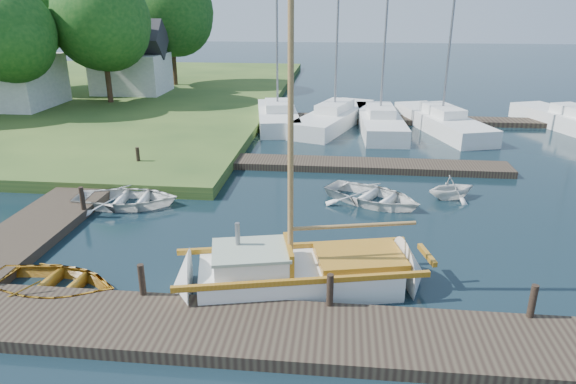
# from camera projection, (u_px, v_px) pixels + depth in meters

# --- Properties ---
(ground) EXTENTS (160.00, 160.00, 0.00)m
(ground) POSITION_uv_depth(u_px,v_px,m) (288.00, 226.00, 16.89)
(ground) COLOR black
(ground) RESTS_ON ground
(near_dock) EXTENTS (18.00, 2.20, 0.30)m
(near_dock) POSITION_uv_depth(u_px,v_px,m) (260.00, 332.00, 11.25)
(near_dock) COLOR black
(near_dock) RESTS_ON ground
(left_dock) EXTENTS (2.20, 18.00, 0.30)m
(left_dock) POSITION_uv_depth(u_px,v_px,m) (84.00, 192.00, 19.48)
(left_dock) COLOR black
(left_dock) RESTS_ON ground
(far_dock) EXTENTS (14.00, 1.60, 0.30)m
(far_dock) POSITION_uv_depth(u_px,v_px,m) (348.00, 165.00, 22.70)
(far_dock) COLOR black
(far_dock) RESTS_ON ground
(pontoon) EXTENTS (30.00, 1.60, 0.30)m
(pontoon) POSITION_uv_depth(u_px,v_px,m) (481.00, 122.00, 30.77)
(pontoon) COLOR black
(pontoon) RESTS_ON ground
(mooring_post_1) EXTENTS (0.16, 0.16, 0.80)m
(mooring_post_1) POSITION_uv_depth(u_px,v_px,m) (142.00, 280.00, 12.28)
(mooring_post_1) COLOR black
(mooring_post_1) RESTS_ON near_dock
(mooring_post_2) EXTENTS (0.16, 0.16, 0.80)m
(mooring_post_2) POSITION_uv_depth(u_px,v_px,m) (330.00, 290.00, 11.84)
(mooring_post_2) COLOR black
(mooring_post_2) RESTS_ON near_dock
(mooring_post_3) EXTENTS (0.16, 0.16, 0.80)m
(mooring_post_3) POSITION_uv_depth(u_px,v_px,m) (533.00, 301.00, 11.40)
(mooring_post_3) COLOR black
(mooring_post_3) RESTS_ON near_dock
(mooring_post_4) EXTENTS (0.16, 0.16, 0.80)m
(mooring_post_4) POSITION_uv_depth(u_px,v_px,m) (82.00, 198.00, 17.33)
(mooring_post_4) COLOR black
(mooring_post_4) RESTS_ON left_dock
(mooring_post_5) EXTENTS (0.16, 0.16, 0.80)m
(mooring_post_5) POSITION_uv_depth(u_px,v_px,m) (138.00, 156.00, 21.98)
(mooring_post_5) COLOR black
(mooring_post_5) RESTS_ON left_dock
(sailboat) EXTENTS (7.41, 3.50, 9.83)m
(sailboat) POSITION_uv_depth(u_px,v_px,m) (305.00, 276.00, 13.16)
(sailboat) COLOR silver
(sailboat) RESTS_ON ground
(dinghy) EXTENTS (3.70, 2.81, 0.72)m
(dinghy) POSITION_uv_depth(u_px,v_px,m) (51.00, 280.00, 12.92)
(dinghy) COLOR #905B0C
(dinghy) RESTS_ON ground
(tender_a) EXTENTS (3.87, 2.91, 0.76)m
(tender_a) POSITION_uv_depth(u_px,v_px,m) (126.00, 196.00, 18.44)
(tender_a) COLOR silver
(tender_a) RESTS_ON ground
(tender_c) EXTENTS (4.46, 4.10, 0.75)m
(tender_c) POSITION_uv_depth(u_px,v_px,m) (373.00, 193.00, 18.69)
(tender_c) COLOR silver
(tender_c) RESTS_ON ground
(tender_d) EXTENTS (2.40, 2.26, 1.00)m
(tender_d) POSITION_uv_depth(u_px,v_px,m) (452.00, 186.00, 19.11)
(tender_d) COLOR silver
(tender_d) RESTS_ON ground
(marina_boat_0) EXTENTS (3.40, 7.39, 9.79)m
(marina_boat_0) POSITION_uv_depth(u_px,v_px,m) (278.00, 115.00, 30.48)
(marina_boat_0) COLOR silver
(marina_boat_0) RESTS_ON ground
(marina_boat_1) EXTENTS (4.97, 8.94, 9.61)m
(marina_boat_1) POSITION_uv_depth(u_px,v_px,m) (335.00, 116.00, 30.27)
(marina_boat_1) COLOR silver
(marina_boat_1) RESTS_ON ground
(marina_boat_2) EXTENTS (2.57, 8.10, 11.01)m
(marina_boat_2) POSITION_uv_depth(u_px,v_px,m) (380.00, 120.00, 29.22)
(marina_boat_2) COLOR silver
(marina_boat_2) RESTS_ON ground
(marina_boat_3) EXTENTS (4.64, 8.78, 11.19)m
(marina_boat_3) POSITION_uv_depth(u_px,v_px,m) (442.00, 120.00, 29.18)
(marina_boat_3) COLOR silver
(marina_boat_3) RESTS_ON ground
(house_a) EXTENTS (6.30, 5.00, 6.29)m
(house_a) POSITION_uv_depth(u_px,v_px,m) (3.00, 68.00, 32.71)
(house_a) COLOR silver
(house_a) RESTS_ON shore
(house_c) EXTENTS (5.25, 4.00, 5.28)m
(house_c) POSITION_uv_depth(u_px,v_px,m) (131.00, 64.00, 37.85)
(house_c) COLOR silver
(house_c) RESTS_ON shore
(tree_2) EXTENTS (5.83, 5.75, 7.82)m
(tree_2) POSITION_uv_depth(u_px,v_px,m) (6.00, 32.00, 29.90)
(tree_2) COLOR #332114
(tree_2) RESTS_ON shore
(tree_3) EXTENTS (6.41, 6.38, 8.74)m
(tree_3) POSITION_uv_depth(u_px,v_px,m) (101.00, 20.00, 33.04)
(tree_3) COLOR #332114
(tree_3) RESTS_ON shore
(tree_4) EXTENTS (7.01, 7.01, 9.66)m
(tree_4) POSITION_uv_depth(u_px,v_px,m) (20.00, 9.00, 37.35)
(tree_4) COLOR #332114
(tree_4) RESTS_ON shore
(tree_7) EXTENTS (6.83, 6.83, 9.38)m
(tree_7) POSITION_uv_depth(u_px,v_px,m) (170.00, 11.00, 40.16)
(tree_7) COLOR #332114
(tree_7) RESTS_ON shore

